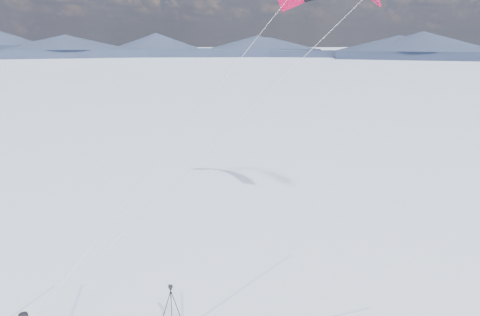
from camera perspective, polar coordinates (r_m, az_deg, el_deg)
horizon_hills at (r=14.79m, az=-12.97°, el=-10.37°), size 704.00×705.94×9.51m
tripod at (r=18.16m, az=-8.43°, el=-16.48°), size 0.64×0.66×1.40m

